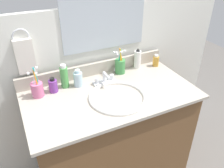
# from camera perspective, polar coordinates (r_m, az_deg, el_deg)

# --- Properties ---
(vanity_cabinet) EXTENTS (1.04, 0.53, 0.81)m
(vanity_cabinet) POSITION_cam_1_polar(r_m,az_deg,el_deg) (1.74, -0.14, -14.05)
(vanity_cabinet) COLOR brown
(vanity_cabinet) RESTS_ON ground_plane
(countertop) EXTENTS (1.08, 0.58, 0.02)m
(countertop) POSITION_cam_1_polar(r_m,az_deg,el_deg) (1.47, -0.16, -2.70)
(countertop) COLOR #B2A899
(countertop) RESTS_ON vanity_cabinet
(backsplash) EXTENTS (1.08, 0.02, 0.09)m
(backsplash) POSITION_cam_1_polar(r_m,az_deg,el_deg) (1.66, -4.29, 3.77)
(backsplash) COLOR #B2A899
(backsplash) RESTS_ON countertop
(back_wall) EXTENTS (2.18, 0.04, 1.30)m
(back_wall) POSITION_cam_1_polar(r_m,az_deg,el_deg) (1.82, -4.74, -1.65)
(back_wall) COLOR silver
(back_wall) RESTS_ON ground_plane
(mirror_panel) EXTENTS (0.60, 0.01, 0.56)m
(mirror_panel) POSITION_cam_1_polar(r_m,az_deg,el_deg) (1.58, -1.94, 18.21)
(mirror_panel) COLOR #B2BCC6
(towel_ring) EXTENTS (0.10, 0.01, 0.10)m
(towel_ring) POSITION_cam_1_polar(r_m,az_deg,el_deg) (1.49, -21.56, 10.76)
(towel_ring) COLOR silver
(hand_towel) EXTENTS (0.11, 0.04, 0.22)m
(hand_towel) POSITION_cam_1_polar(r_m,az_deg,el_deg) (1.52, -20.59, 6.35)
(hand_towel) COLOR silver
(sink_basin) EXTENTS (0.36, 0.36, 0.11)m
(sink_basin) POSITION_cam_1_polar(r_m,az_deg,el_deg) (1.44, 1.39, -4.38)
(sink_basin) COLOR white
(sink_basin) RESTS_ON countertop
(faucet) EXTENTS (0.16, 0.10, 0.08)m
(faucet) POSITION_cam_1_polar(r_m,az_deg,el_deg) (1.56, -1.81, 1.15)
(faucet) COLOR silver
(faucet) RESTS_ON countertop
(bottle_cream_purple) EXTENTS (0.05, 0.05, 0.10)m
(bottle_cream_purple) POSITION_cam_1_polar(r_m,az_deg,el_deg) (1.51, -14.28, -0.38)
(bottle_cream_purple) COLOR #7A3899
(bottle_cream_purple) RESTS_ON countertop
(bottle_toner_green) EXTENTS (0.05, 0.05, 0.16)m
(bottle_toner_green) POSITION_cam_1_polar(r_m,az_deg,el_deg) (1.52, -11.67, 1.77)
(bottle_toner_green) COLOR #4C9E4C
(bottle_toner_green) RESTS_ON countertop
(bottle_oil_amber) EXTENTS (0.05, 0.05, 0.09)m
(bottle_oil_amber) POSITION_cam_1_polar(r_m,az_deg,el_deg) (1.81, 10.75, 5.64)
(bottle_oil_amber) COLOR gold
(bottle_oil_amber) RESTS_ON countertop
(bottle_lotion_white) EXTENTS (0.05, 0.05, 0.16)m
(bottle_lotion_white) POSITION_cam_1_polar(r_m,az_deg,el_deg) (1.75, 6.28, 6.18)
(bottle_lotion_white) COLOR white
(bottle_lotion_white) RESTS_ON countertop
(bottle_gel_clear) EXTENTS (0.06, 0.06, 0.12)m
(bottle_gel_clear) POSITION_cam_1_polar(r_m,az_deg,el_deg) (1.53, -8.36, 1.29)
(bottle_gel_clear) COLOR silver
(bottle_gel_clear) RESTS_ON countertop
(cup_green) EXTENTS (0.08, 0.07, 0.19)m
(cup_green) POSITION_cam_1_polar(r_m,az_deg,el_deg) (1.67, 1.99, 4.52)
(cup_green) COLOR #3F8C47
(cup_green) RESTS_ON countertop
(cup_pink) EXTENTS (0.08, 0.08, 0.20)m
(cup_pink) POSITION_cam_1_polar(r_m,az_deg,el_deg) (1.49, -17.91, -1.17)
(cup_pink) COLOR #D16693
(cup_pink) RESTS_ON countertop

